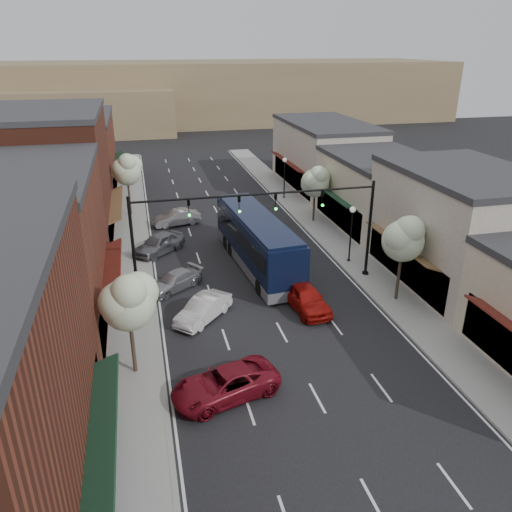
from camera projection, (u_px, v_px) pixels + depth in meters
ground at (292, 351)px, 27.13m from camera, size 160.00×160.00×0.00m
sidewalk_left at (131, 242)px, 41.84m from camera, size 2.80×73.00×0.15m
sidewalk_right at (320, 226)px, 45.45m from camera, size 2.80×73.00×0.15m
curb_left at (148, 241)px, 42.14m from camera, size 0.25×73.00×0.17m
curb_right at (305, 228)px, 45.15m from camera, size 0.25×73.00×0.17m
bldg_left_midnear at (17, 255)px, 27.62m from camera, size 10.14×14.10×9.40m
bldg_left_midfar at (49, 180)px, 39.85m from camera, size 10.14×14.10×10.90m
bldg_left_far at (71, 155)px, 54.65m from camera, size 10.14×18.10×8.40m
bldg_right_midnear at (460, 227)px, 33.90m from camera, size 9.14×12.10×7.90m
bldg_right_midfar at (379, 191)px, 44.92m from camera, size 9.14×12.10×6.40m
bldg_right_far at (324, 155)px, 57.26m from camera, size 9.14×16.10×7.40m
hill_far at (166, 92)px, 105.28m from camera, size 120.00×30.00×12.00m
hill_near at (32, 112)px, 89.97m from camera, size 50.00×20.00×8.00m
signal_mast_right at (338, 217)px, 33.67m from camera, size 8.22×0.46×7.00m
signal_mast_left at (171, 231)px, 31.26m from camera, size 8.22×0.46×7.00m
tree_right_near at (405, 237)px, 30.70m from camera, size 2.85×2.65×5.95m
tree_right_far at (316, 181)px, 45.19m from camera, size 2.85×2.65×5.43m
tree_left_near at (129, 300)px, 23.65m from camera, size 2.85×2.65×5.69m
tree_left_far at (127, 169)px, 46.76m from camera, size 2.85×2.65×6.13m
lamp_post_near at (351, 225)px, 37.01m from camera, size 0.44×0.44×4.44m
lamp_post_far at (285, 171)px, 52.67m from camera, size 0.44×0.44×4.44m
coach_bus at (257, 241)px, 36.74m from camera, size 3.83×13.03×3.92m
red_hatchback at (305, 297)px, 31.20m from camera, size 2.43×4.90×1.61m
parked_car_a at (225, 384)px, 23.38m from camera, size 5.61×3.70×1.43m
parked_car_b at (203, 309)px, 30.02m from camera, size 4.00×4.11×1.40m
parked_car_c at (174, 281)px, 33.79m from camera, size 4.38×3.79×1.21m
parked_car_d at (159, 244)px, 39.57m from camera, size 4.69×4.64×1.60m
parked_car_e at (176, 218)px, 45.73m from camera, size 4.55×2.47×1.42m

